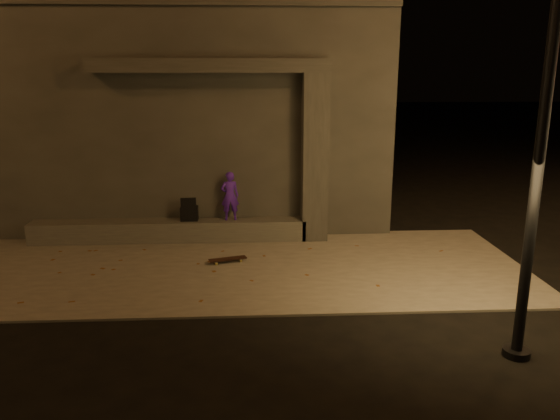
{
  "coord_description": "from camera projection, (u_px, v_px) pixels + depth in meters",
  "views": [
    {
      "loc": [
        0.32,
        -7.9,
        3.66
      ],
      "look_at": [
        0.85,
        2.0,
        1.14
      ],
      "focal_mm": 35.0,
      "sensor_mm": 36.0,
      "label": 1
    }
  ],
  "objects": [
    {
      "name": "canopy",
      "position": [
        210.0,
        66.0,
        11.26
      ],
      "size": [
        5.0,
        0.7,
        0.28
      ],
      "primitive_type": "cube",
      "color": "#363431",
      "rests_on": "column"
    },
    {
      "name": "ground",
      "position": [
        233.0,
        313.0,
        8.53
      ],
      "size": [
        120.0,
        120.0,
        0.0
      ],
      "primitive_type": "plane",
      "color": "black",
      "rests_on": "ground"
    },
    {
      "name": "sidewalk",
      "position": [
        236.0,
        267.0,
        10.46
      ],
      "size": [
        11.0,
        4.4,
        0.04
      ],
      "primitive_type": "cube",
      "color": "#625C56",
      "rests_on": "ground"
    },
    {
      "name": "backpack",
      "position": [
        189.0,
        212.0,
        11.94
      ],
      "size": [
        0.38,
        0.24,
        0.53
      ],
      "rotation": [
        0.0,
        0.0,
        0.01
      ],
      "color": "black",
      "rests_on": "ledge"
    },
    {
      "name": "column",
      "position": [
        315.0,
        158.0,
        11.8
      ],
      "size": [
        0.55,
        0.55,
        3.6
      ],
      "primitive_type": "cube",
      "color": "#363431",
      "rests_on": "sidewalk"
    },
    {
      "name": "street_lamp_0",
      "position": [
        553.0,
        41.0,
        6.25
      ],
      "size": [
        0.36,
        0.36,
        7.05
      ],
      "color": "black",
      "rests_on": "ground"
    },
    {
      "name": "skateboarder",
      "position": [
        230.0,
        196.0,
        11.9
      ],
      "size": [
        0.42,
        0.3,
        1.08
      ],
      "primitive_type": "imported",
      "rotation": [
        0.0,
        0.0,
        3.24
      ],
      "color": "#4C1CBA",
      "rests_on": "ledge"
    },
    {
      "name": "building",
      "position": [
        199.0,
        114.0,
        14.12
      ],
      "size": [
        9.0,
        5.1,
        5.22
      ],
      "color": "#363431",
      "rests_on": "ground"
    },
    {
      "name": "ledge",
      "position": [
        169.0,
        230.0,
        12.02
      ],
      "size": [
        6.0,
        0.55,
        0.45
      ],
      "primitive_type": "cube",
      "color": "#4B4844",
      "rests_on": "sidewalk"
    },
    {
      "name": "skateboard",
      "position": [
        228.0,
        259.0,
        10.65
      ],
      "size": [
        0.76,
        0.39,
        0.08
      ],
      "rotation": [
        0.0,
        0.0,
        0.29
      ],
      "color": "black",
      "rests_on": "sidewalk"
    }
  ]
}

